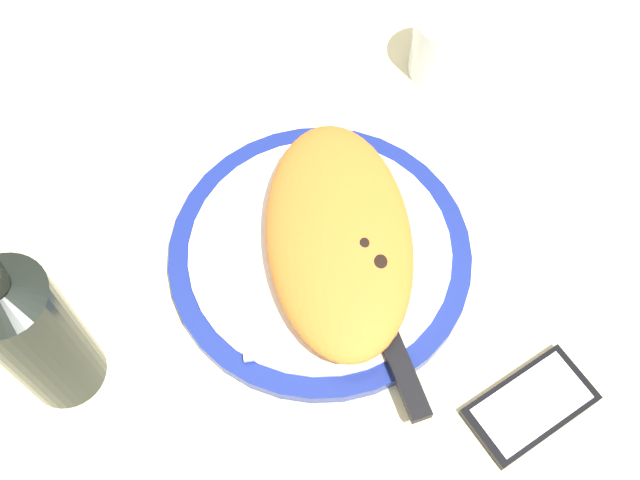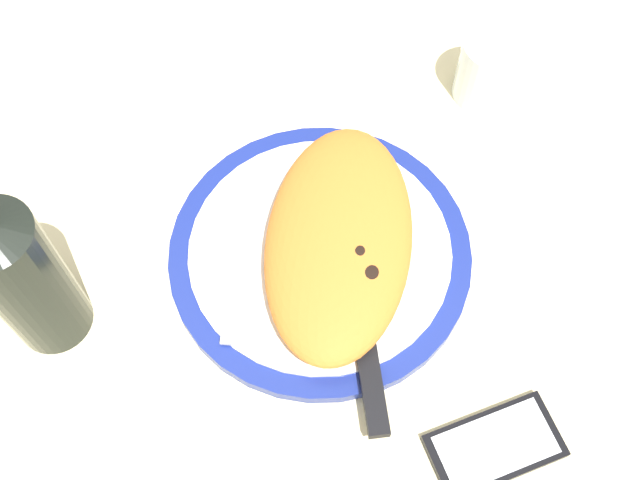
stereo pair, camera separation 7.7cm
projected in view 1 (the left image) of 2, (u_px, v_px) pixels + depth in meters
The scene contains 8 objects.
ground_plane at pixel (320, 264), 81.81cm from camera, with size 150.00×150.00×3.00cm, color beige.
plate at pixel (320, 253), 79.70cm from camera, with size 31.35×31.35×1.84cm.
calzone at pixel (338, 233), 77.05cm from camera, with size 27.82×15.96×4.77cm.
fork at pixel (249, 297), 76.09cm from camera, with size 16.52×2.24×0.40cm.
knife at pixel (388, 336), 73.85cm from camera, with size 24.90×6.44×1.20cm.
smartphone at pixel (531, 405), 72.45cm from camera, with size 10.87×13.66×1.16cm.
water_glass at pixel (443, 49), 89.36cm from camera, with size 7.56×7.56×8.29cm.
wine_bottle at pixel (32, 331), 65.22cm from camera, with size 7.45×7.45×27.17cm.
Camera 1 is at (36.01, -5.22, 71.81)cm, focal length 43.09 mm.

